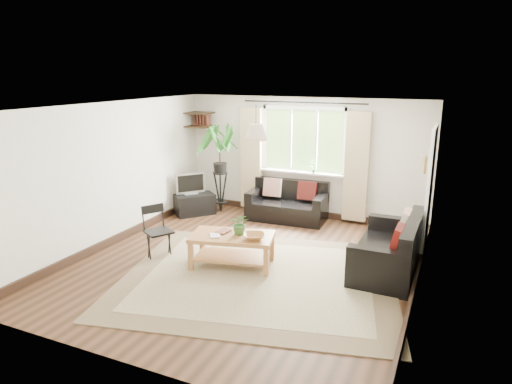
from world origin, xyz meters
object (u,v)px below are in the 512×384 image
at_px(sofa_right, 387,246).
at_px(coffee_table, 232,250).
at_px(tv_stand, 195,204).
at_px(sofa_back, 287,202).
at_px(folding_chair, 159,233).
at_px(palm_stand, 220,169).

height_order(sofa_right, coffee_table, sofa_right).
bearing_deg(tv_stand, sofa_right, -66.71).
relative_size(sofa_back, tv_stand, 1.96).
height_order(sofa_right, tv_stand, sofa_right).
xyz_separation_m(coffee_table, tv_stand, (-1.90, 2.02, -0.04)).
bearing_deg(tv_stand, folding_chair, -122.41).
bearing_deg(sofa_right, tv_stand, -106.45).
height_order(sofa_back, palm_stand, palm_stand).
bearing_deg(coffee_table, sofa_right, 19.74).
xyz_separation_m(tv_stand, palm_stand, (0.40, 0.39, 0.71)).
distance_m(sofa_back, sofa_right, 2.77).
xyz_separation_m(sofa_right, tv_stand, (-4.07, 1.25, -0.18)).
bearing_deg(palm_stand, folding_chair, -83.80).
relative_size(coffee_table, tv_stand, 1.56).
bearing_deg(tv_stand, sofa_back, -36.46).
bearing_deg(sofa_back, coffee_table, -92.11).
bearing_deg(sofa_back, tv_stand, -169.66).
bearing_deg(palm_stand, tv_stand, -135.34).
relative_size(sofa_back, coffee_table, 1.25).
distance_m(coffee_table, folding_chair, 1.25).
distance_m(coffee_table, palm_stand, 2.92).
bearing_deg(folding_chair, coffee_table, -51.92).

